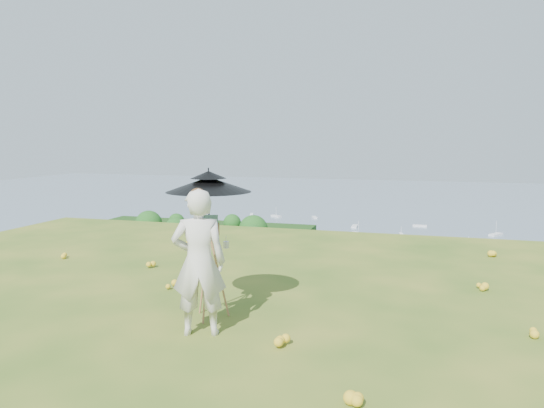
% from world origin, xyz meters
% --- Properties ---
extents(ground, '(14.00, 14.00, 0.00)m').
position_xyz_m(ground, '(0.00, 0.00, 0.00)').
color(ground, '#365F1B').
rests_on(ground, ground).
extents(shoreline_tier, '(170.00, 28.00, 8.00)m').
position_xyz_m(shoreline_tier, '(0.00, 75.00, -36.00)').
color(shoreline_tier, '#71695A').
rests_on(shoreline_tier, bay_water).
extents(bay_water, '(700.00, 700.00, 0.00)m').
position_xyz_m(bay_water, '(0.00, 240.00, -34.00)').
color(bay_water, slate).
rests_on(bay_water, ground).
extents(peninsula, '(90.00, 60.00, 12.00)m').
position_xyz_m(peninsula, '(-75.00, 155.00, -29.00)').
color(peninsula, '#14350E').
rests_on(peninsula, bay_water).
extents(slope_trees, '(110.00, 50.00, 6.00)m').
position_xyz_m(slope_trees, '(0.00, 35.00, -15.00)').
color(slope_trees, '#1D5519').
rests_on(slope_trees, forest_slope).
extents(harbor_town, '(110.00, 22.00, 5.00)m').
position_xyz_m(harbor_town, '(0.00, 75.00, -29.50)').
color(harbor_town, silver).
rests_on(harbor_town, shoreline_tier).
extents(moored_boats, '(140.00, 140.00, 0.70)m').
position_xyz_m(moored_boats, '(-12.50, 161.00, -33.65)').
color(moored_boats, silver).
rests_on(moored_boats, bay_water).
extents(wildflowers, '(10.00, 10.50, 0.12)m').
position_xyz_m(wildflowers, '(0.00, 0.25, 0.06)').
color(wildflowers, gold).
rests_on(wildflowers, ground).
extents(painter, '(0.77, 0.63, 1.81)m').
position_xyz_m(painter, '(0.96, -0.74, 0.91)').
color(painter, beige).
rests_on(painter, ground).
extents(field_easel, '(0.70, 0.70, 1.41)m').
position_xyz_m(field_easel, '(0.84, -0.14, 0.71)').
color(field_easel, '#8E5C3B').
rests_on(field_easel, ground).
extents(sun_umbrella, '(1.54, 1.54, 0.86)m').
position_xyz_m(sun_umbrella, '(0.83, -0.11, 1.59)').
color(sun_umbrella, black).
rests_on(sun_umbrella, field_easel).
extents(painter_cap, '(0.29, 0.31, 0.10)m').
position_xyz_m(painter_cap, '(0.96, -0.74, 1.76)').
color(painter_cap, '#C26A78').
rests_on(painter_cap, painter).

